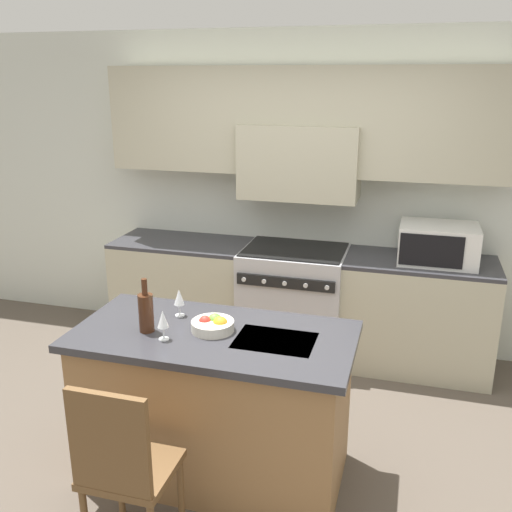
{
  "coord_description": "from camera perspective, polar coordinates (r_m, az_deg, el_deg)",
  "views": [
    {
      "loc": [
        0.93,
        -2.81,
        2.33
      ],
      "look_at": [
        -0.06,
        0.66,
        1.18
      ],
      "focal_mm": 40.0,
      "sensor_mm": 36.0,
      "label": 1
    }
  ],
  "objects": [
    {
      "name": "back_counter",
      "position": [
        4.94,
        3.82,
        -4.58
      ],
      "size": [
        3.23,
        0.62,
        0.93
      ],
      "color": "#B2AD93",
      "rests_on": "ground_plane"
    },
    {
      "name": "wine_glass_near",
      "position": [
        3.18,
        -9.29,
        -6.35
      ],
      "size": [
        0.06,
        0.06,
        0.17
      ],
      "color": "white",
      "rests_on": "kitchen_island"
    },
    {
      "name": "range_stove",
      "position": [
        4.91,
        3.77,
        -4.56
      ],
      "size": [
        0.86,
        0.7,
        0.95
      ],
      "color": "#B7B7BC",
      "rests_on": "ground_plane"
    },
    {
      "name": "fruit_bowl",
      "position": [
        3.29,
        -4.29,
        -6.87
      ],
      "size": [
        0.25,
        0.25,
        0.09
      ],
      "color": "silver",
      "rests_on": "kitchen_island"
    },
    {
      "name": "wine_bottle",
      "position": [
        3.3,
        -10.94,
        -5.48
      ],
      "size": [
        0.09,
        0.09,
        0.32
      ],
      "color": "#422314",
      "rests_on": "kitchen_island"
    },
    {
      "name": "microwave",
      "position": [
        4.65,
        17.75,
        1.18
      ],
      "size": [
        0.59,
        0.44,
        0.3
      ],
      "color": "silver",
      "rests_on": "back_counter"
    },
    {
      "name": "ground_plane",
      "position": [
        3.76,
        -2.1,
        -20.56
      ],
      "size": [
        10.0,
        10.0,
        0.0
      ],
      "primitive_type": "plane",
      "color": "brown"
    },
    {
      "name": "island_chair",
      "position": [
        2.96,
        -13.19,
        -19.62
      ],
      "size": [
        0.42,
        0.4,
        1.0
      ],
      "color": "brown",
      "rests_on": "ground_plane"
    },
    {
      "name": "wine_glass_far",
      "position": [
        3.47,
        -7.69,
        -4.18
      ],
      "size": [
        0.06,
        0.06,
        0.17
      ],
      "color": "white",
      "rests_on": "kitchen_island"
    },
    {
      "name": "kitchen_island",
      "position": [
        3.5,
        -4.1,
        -14.47
      ],
      "size": [
        1.61,
        0.8,
        0.93
      ],
      "color": "olive",
      "rests_on": "ground_plane"
    },
    {
      "name": "back_cabinetry",
      "position": [
        4.88,
        4.74,
        8.83
      ],
      "size": [
        10.0,
        0.46,
        2.7
      ],
      "color": "silver",
      "rests_on": "ground_plane"
    }
  ]
}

